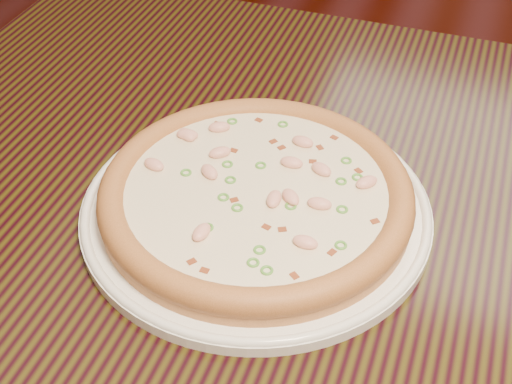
% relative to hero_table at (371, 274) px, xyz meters
% --- Properties ---
extents(hero_table, '(1.20, 0.80, 0.75)m').
position_rel_hero_table_xyz_m(hero_table, '(0.00, 0.00, 0.00)').
color(hero_table, black).
rests_on(hero_table, ground).
extents(plate, '(0.36, 0.36, 0.02)m').
position_rel_hero_table_xyz_m(plate, '(-0.12, -0.05, 0.11)').
color(plate, white).
rests_on(plate, hero_table).
extents(pizza, '(0.32, 0.32, 0.03)m').
position_rel_hero_table_xyz_m(pizza, '(-0.12, -0.05, 0.13)').
color(pizza, '#C58649').
rests_on(pizza, plate).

